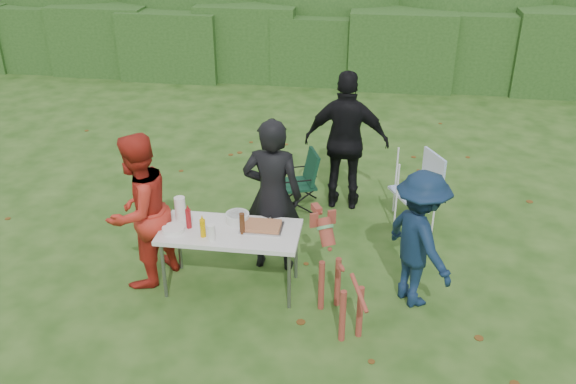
# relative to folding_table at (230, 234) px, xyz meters

# --- Properties ---
(ground) EXTENTS (80.00, 80.00, 0.00)m
(ground) POSITION_rel_folding_table_xyz_m (0.28, 0.06, -0.69)
(ground) COLOR #1E4211
(hedge_row) EXTENTS (22.00, 1.40, 1.70)m
(hedge_row) POSITION_rel_folding_table_xyz_m (0.28, 8.06, 0.16)
(hedge_row) COLOR #23471C
(hedge_row) RESTS_ON ground
(folding_table) EXTENTS (1.50, 0.70, 0.74)m
(folding_table) POSITION_rel_folding_table_xyz_m (0.00, 0.00, 0.00)
(folding_table) COLOR silver
(folding_table) RESTS_ON ground
(person_cook) EXTENTS (0.68, 0.45, 1.84)m
(person_cook) POSITION_rel_folding_table_xyz_m (0.38, 0.50, 0.23)
(person_cook) COLOR black
(person_cook) RESTS_ON ground
(person_red_jacket) EXTENTS (0.94, 1.05, 1.77)m
(person_red_jacket) POSITION_rel_folding_table_xyz_m (-1.00, 0.02, 0.20)
(person_red_jacket) COLOR #B4271C
(person_red_jacket) RESTS_ON ground
(person_black_puffy) EXTENTS (1.15, 0.52, 1.92)m
(person_black_puffy) POSITION_rel_folding_table_xyz_m (1.12, 2.12, 0.28)
(person_black_puffy) COLOR black
(person_black_puffy) RESTS_ON ground
(child) EXTENTS (1.01, 1.14, 1.53)m
(child) POSITION_rel_folding_table_xyz_m (1.99, 0.05, 0.08)
(child) COLOR #0F223D
(child) RESTS_ON ground
(dog) EXTENTS (0.88, 1.14, 1.01)m
(dog) POSITION_rel_folding_table_xyz_m (1.22, -0.43, -0.18)
(dog) COLOR brown
(dog) RESTS_ON ground
(camping_chair) EXTENTS (0.68, 0.68, 0.84)m
(camping_chair) POSITION_rel_folding_table_xyz_m (0.49, 1.93, -0.27)
(camping_chair) COLOR #0E3321
(camping_chair) RESTS_ON ground
(lawn_chair) EXTENTS (0.77, 0.77, 0.97)m
(lawn_chair) POSITION_rel_folding_table_xyz_m (2.05, 1.77, -0.20)
(lawn_chair) COLOR #4E78C9
(lawn_chair) RESTS_ON ground
(food_tray) EXTENTS (0.45, 0.30, 0.02)m
(food_tray) POSITION_rel_folding_table_xyz_m (0.33, 0.08, 0.06)
(food_tray) COLOR #B7B7BA
(food_tray) RESTS_ON folding_table
(focaccia_bread) EXTENTS (0.40, 0.26, 0.04)m
(focaccia_bread) POSITION_rel_folding_table_xyz_m (0.33, 0.08, 0.09)
(focaccia_bread) COLOR #B77148
(focaccia_bread) RESTS_ON food_tray
(mustard_bottle) EXTENTS (0.06, 0.06, 0.20)m
(mustard_bottle) POSITION_rel_folding_table_xyz_m (-0.25, -0.17, 0.15)
(mustard_bottle) COLOR #DCA400
(mustard_bottle) RESTS_ON folding_table
(ketchup_bottle) EXTENTS (0.06, 0.06, 0.22)m
(ketchup_bottle) POSITION_rel_folding_table_xyz_m (-0.45, -0.01, 0.16)
(ketchup_bottle) COLOR maroon
(ketchup_bottle) RESTS_ON folding_table
(beer_bottle) EXTENTS (0.06, 0.06, 0.24)m
(beer_bottle) POSITION_rel_folding_table_xyz_m (0.15, -0.05, 0.17)
(beer_bottle) COLOR #47230F
(beer_bottle) RESTS_ON folding_table
(paper_towel_roll) EXTENTS (0.12, 0.12, 0.26)m
(paper_towel_roll) POSITION_rel_folding_table_xyz_m (-0.59, 0.17, 0.18)
(paper_towel_roll) COLOR white
(paper_towel_roll) RESTS_ON folding_table
(cup_stack) EXTENTS (0.08, 0.08, 0.18)m
(cup_stack) POSITION_rel_folding_table_xyz_m (-0.14, -0.22, 0.14)
(cup_stack) COLOR white
(cup_stack) RESTS_ON folding_table
(pasta_bowl) EXTENTS (0.26, 0.26, 0.10)m
(pasta_bowl) POSITION_rel_folding_table_xyz_m (0.04, 0.19, 0.10)
(pasta_bowl) COLOR silver
(pasta_bowl) RESTS_ON folding_table
(plate_stack) EXTENTS (0.24, 0.24, 0.05)m
(plate_stack) POSITION_rel_folding_table_xyz_m (-0.59, -0.11, 0.08)
(plate_stack) COLOR white
(plate_stack) RESTS_ON folding_table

